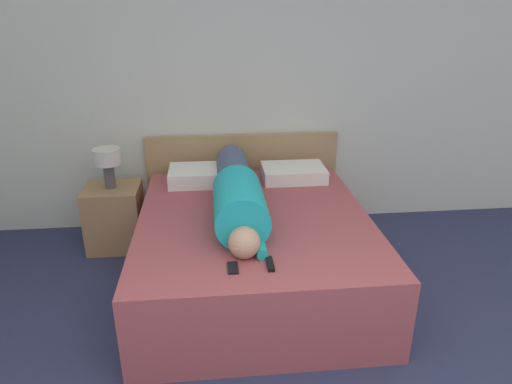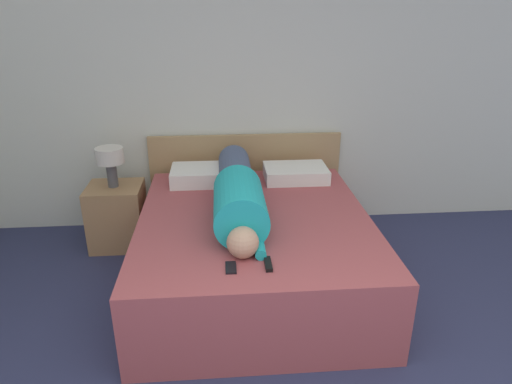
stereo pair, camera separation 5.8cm
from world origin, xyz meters
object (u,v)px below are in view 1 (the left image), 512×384
at_px(bed, 254,250).
at_px(pillow_second, 293,173).
at_px(pillow_near_headboard, 203,175).
at_px(tv_remote, 270,264).
at_px(cell_phone, 233,268).
at_px(table_lamp, 107,160).
at_px(nightstand, 115,217).
at_px(person_lying, 237,194).

bearing_deg(bed, pillow_second, 59.74).
distance_m(bed, pillow_near_headboard, 0.89).
bearing_deg(tv_remote, bed, 92.24).
relative_size(pillow_second, tv_remote, 3.66).
xyz_separation_m(pillow_second, cell_phone, (-0.62, -1.44, -0.05)).
distance_m(table_lamp, pillow_near_headboard, 0.81).
height_order(nightstand, pillow_near_headboard, pillow_near_headboard).
xyz_separation_m(table_lamp, person_lying, (1.05, -0.65, -0.08)).
height_order(bed, cell_phone, cell_phone).
bearing_deg(table_lamp, pillow_second, 0.37).
xyz_separation_m(nightstand, cell_phone, (0.97, -1.43, 0.30)).
relative_size(tv_remote, cell_phone, 1.15).
bearing_deg(bed, nightstand, 148.43).
bearing_deg(cell_phone, person_lying, 84.15).
xyz_separation_m(bed, table_lamp, (-1.17, 0.72, 0.52)).
distance_m(pillow_near_headboard, cell_phone, 1.45).
bearing_deg(person_lying, cell_phone, -95.85).
distance_m(bed, person_lying, 0.46).
xyz_separation_m(bed, cell_phone, (-0.20, -0.71, 0.29)).
bearing_deg(table_lamp, person_lying, -31.85).
bearing_deg(bed, person_lying, 151.06).
bearing_deg(cell_phone, bed, 74.66).
height_order(nightstand, pillow_second, pillow_second).
distance_m(pillow_near_headboard, pillow_second, 0.80).
height_order(pillow_near_headboard, cell_phone, pillow_near_headboard).
relative_size(person_lying, cell_phone, 12.27).
relative_size(pillow_second, cell_phone, 4.22).
xyz_separation_m(pillow_near_headboard, tv_remote, (0.41, -1.43, -0.05)).
bearing_deg(bed, table_lamp, 148.43).
height_order(table_lamp, person_lying, person_lying).
xyz_separation_m(pillow_near_headboard, pillow_second, (0.80, 0.00, -0.01)).
bearing_deg(nightstand, cell_phone, -55.78).
distance_m(pillow_second, tv_remote, 1.48).
xyz_separation_m(nightstand, tv_remote, (1.19, -1.41, 0.31)).
height_order(person_lying, tv_remote, person_lying).
xyz_separation_m(bed, pillow_near_headboard, (-0.38, 0.73, 0.35)).
xyz_separation_m(person_lying, pillow_second, (0.54, 0.66, -0.10)).
bearing_deg(cell_phone, nightstand, 124.22).
bearing_deg(table_lamp, cell_phone, -55.78).
xyz_separation_m(bed, tv_remote, (0.03, -0.70, 0.30)).
distance_m(person_lying, cell_phone, 0.79).
bearing_deg(pillow_second, table_lamp, -179.63).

